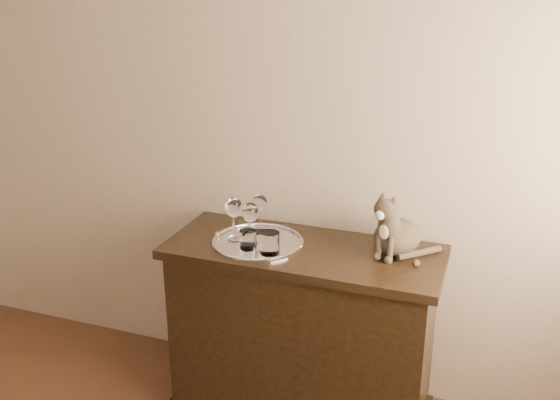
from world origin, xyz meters
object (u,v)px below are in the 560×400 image
Objects in this scene: tray at (258,243)px; wine_glass_b at (260,213)px; tumbler_b at (248,240)px; cat at (399,220)px; sideboard at (302,333)px; tumbler_a at (270,243)px; wine_glass_d at (251,223)px; wine_glass_c at (234,218)px.

tray is 0.15m from wine_glass_b.
tumbler_b is 0.64m from cat.
tumbler_a reaches higher than sideboard.
sideboard is at bearing 8.52° from tray.
tumbler_a is at bearing -133.68° from sideboard.
wine_glass_b is at bearing 107.10° from tray.
sideboard is 6.37× the size of wine_glass_d.
tray is 0.15m from wine_glass_c.
tray is at bearing 135.26° from tumbler_a.
cat is at bearing 11.62° from tray.
cat is (0.62, 0.01, 0.05)m from wine_glass_b.
cat reaches higher than sideboard.
cat is at bearing 12.89° from wine_glass_d.
sideboard is 0.62m from wine_glass_c.
wine_glass_d is 2.00× the size of tumbler_a.
tray is at bearing -171.48° from sideboard.
tray is 2.12× the size of wine_glass_d.
wine_glass_b is 2.20× the size of tumbler_b.
sideboard is 0.47m from tray.
tumbler_b is (-0.02, -0.07, 0.04)m from tray.
wine_glass_d reaches higher than tumbler_a.
wine_glass_d reaches higher than wine_glass_b.
wine_glass_c reaches higher than tumbler_a.
wine_glass_d reaches higher than tumbler_b.
wine_glass_b is 0.62× the size of cat.
tumbler_b is 0.28× the size of cat.
wine_glass_c is at bearing 168.44° from wine_glass_d.
wine_glass_b is at bearing 95.81° from tumbler_b.
tumbler_a is (0.20, -0.09, -0.05)m from wine_glass_c.
sideboard is at bearing 25.48° from tumbler_b.
tray is 0.09m from tumbler_b.
tumbler_b is at bearing 172.23° from tumbler_a.
tray is 2.03× the size of wine_glass_c.
cat is at bearing 0.54° from wine_glass_b.
tray is 4.89× the size of tumbler_b.
sideboard is 0.58m from wine_glass_d.
tray is 0.13m from tumbler_a.
tumbler_a is 1.15× the size of tumbler_b.
cat is (0.39, 0.09, 0.57)m from sideboard.
cat is (0.59, 0.12, 0.14)m from tray.
cat reaches higher than wine_glass_d.
wine_glass_c is at bearing 143.01° from tumbler_b.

